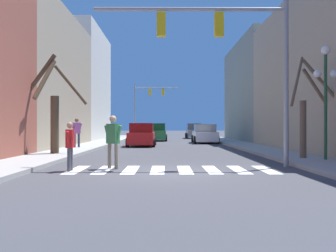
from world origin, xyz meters
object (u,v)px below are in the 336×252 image
car_parked_left_near (205,134)px  car_parked_left_far (156,133)px  traffic_signal_near (229,44)px  car_at_intersection (142,135)px  pedestrian_waiting_at_curb (113,137)px  pedestrian_crossing_street (70,142)px  car_parked_right_near (194,131)px  pedestrian_near_right_corner (77,130)px  street_tree_left_far (52,108)px  traffic_signal_far (146,100)px  street_tree_right_near (307,111)px  street_lamp_right_corner (326,79)px

car_parked_left_near → car_parked_left_far: (-4.33, 5.22, 0.05)m
traffic_signal_near → car_parked_left_near: traffic_signal_near is taller
traffic_signal_near → car_at_intersection: 15.70m
traffic_signal_near → pedestrian_waiting_at_curb: (-4.07, -0.60, -3.32)m
car_parked_left_far → pedestrian_crossing_street: 26.46m
car_at_intersection → car_parked_right_near: car_parked_right_near is taller
pedestrian_near_right_corner → street_tree_left_far: bearing=41.4°
car_parked_right_near → pedestrian_crossing_street: bearing=169.3°
traffic_signal_far → street_tree_right_near: 34.72m
car_parked_left_far → car_parked_right_near: bearing=152.3°
car_parked_left_near → car_at_intersection: size_ratio=0.99×
car_at_intersection → pedestrian_crossing_street: (-1.36, -16.03, 0.16)m
pedestrian_crossing_street → traffic_signal_far: bearing=-0.1°
car_at_intersection → car_parked_left_far: bearing=175.6°
traffic_signal_far → car_at_intersection: 21.35m
traffic_signal_far → car_parked_left_near: size_ratio=1.40×
traffic_signal_near → pedestrian_waiting_at_curb: traffic_signal_near is taller
car_parked_right_near → car_parked_left_far: bearing=152.3°
street_lamp_right_corner → pedestrian_waiting_at_curb: size_ratio=2.45×
car_parked_left_near → pedestrian_crossing_street: car_parked_left_near is taller
pedestrian_waiting_at_curb → pedestrian_near_right_corner: pedestrian_near_right_corner is taller
car_parked_left_near → street_tree_right_near: 18.00m
traffic_signal_near → street_tree_right_near: size_ratio=1.67×
traffic_signal_far → car_parked_left_far: size_ratio=1.48×
street_lamp_right_corner → pedestrian_near_right_corner: size_ratio=2.46×
traffic_signal_far → street_lamp_right_corner: bearing=-75.9°
pedestrian_waiting_at_curb → pedestrian_crossing_street: pedestrian_waiting_at_curb is taller
street_lamp_right_corner → car_parked_left_far: street_lamp_right_corner is taller
car_parked_left_near → pedestrian_near_right_corner: (-8.88, -9.62, 0.46)m
pedestrian_waiting_at_curb → car_parked_left_far: bearing=-57.4°
pedestrian_crossing_street → street_tree_left_far: 6.79m
car_at_intersection → pedestrian_waiting_at_curb: size_ratio=2.67×
street_tree_right_near → street_lamp_right_corner: bearing=-62.5°
car_parked_left_far → pedestrian_near_right_corner: pedestrian_near_right_corner is taller
car_parked_left_near → car_at_intersection: 7.25m
pedestrian_waiting_at_curb → street_lamp_right_corner: bearing=-132.5°
car_parked_left_far → traffic_signal_near: bearing=7.3°
traffic_signal_far → pedestrian_waiting_at_curb: size_ratio=3.70×
car_parked_left_near → pedestrian_crossing_street: 22.13m
street_lamp_right_corner → car_parked_right_near: street_lamp_right_corner is taller
street_lamp_right_corner → car_parked_left_near: 19.01m
street_tree_left_far → street_tree_right_near: street_tree_left_far is taller
car_parked_left_near → car_parked_left_far: car_parked_left_far is taller
traffic_signal_far → car_parked_left_near: 17.34m
pedestrian_waiting_at_curb → car_at_intersection: bearing=-55.7°
pedestrian_near_right_corner → traffic_signal_near: bearing=78.5°
car_at_intersection → car_parked_left_far: (0.80, 10.35, 0.03)m
traffic_signal_far → pedestrian_crossing_street: (-0.67, -36.99, -3.86)m
street_tree_left_far → car_parked_left_near: bearing=59.3°
traffic_signal_near → traffic_signal_far: traffic_signal_far is taller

